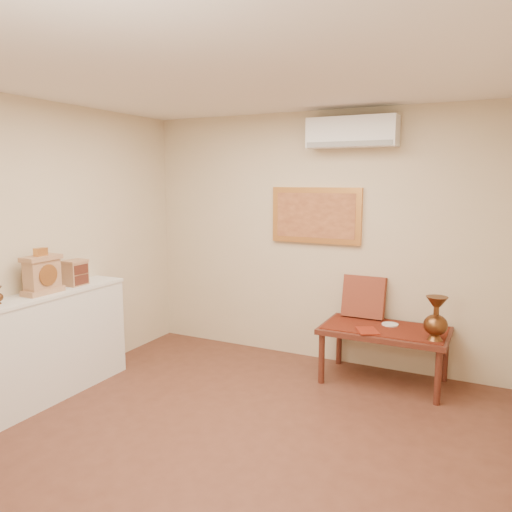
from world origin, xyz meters
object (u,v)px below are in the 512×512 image
Objects in this scene: mantel_clock at (42,274)px; low_table at (384,335)px; brass_urn_tall at (436,314)px; display_ledge at (31,351)px; wooden_chest at (76,273)px.

low_table is (2.65, 1.72, -0.67)m from mantel_clock.
brass_urn_tall is 0.24× the size of display_ledge.
low_table is at bearing 159.60° from brass_urn_tall.
wooden_chest is 0.20× the size of low_table.
wooden_chest reaches higher than low_table.
wooden_chest is (0.01, 0.55, 0.61)m from display_ledge.
wooden_chest is at bearing 91.87° from mantel_clock.
low_table is (2.67, 1.88, -0.01)m from display_ledge.
brass_urn_tall is 0.40× the size of low_table.
display_ledge is (-3.16, -1.70, -0.31)m from brass_urn_tall.
mantel_clock is (0.02, 0.16, 0.66)m from display_ledge.
display_ledge is 0.82m from wooden_chest.
brass_urn_tall is 3.60m from display_ledge.
brass_urn_tall is at bearing 20.09° from wooden_chest.
mantel_clock is 0.40m from wooden_chest.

